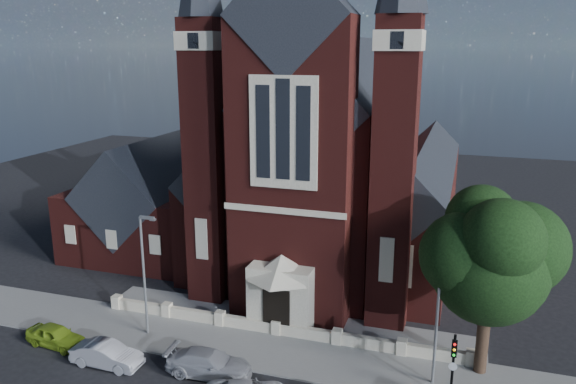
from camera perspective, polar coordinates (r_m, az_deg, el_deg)
name	(u,v)px	position (r m, az deg, el deg)	size (l,w,h in m)	color
ground	(312,284)	(44.86, 2.43, -9.30)	(120.00, 120.00, 0.00)	black
pavement_strip	(266,350)	(35.95, -2.23, -15.79)	(60.00, 5.00, 0.12)	slate
forecourt_paving	(286,321)	(39.25, -0.18, -12.98)	(26.00, 3.00, 0.14)	slate
forecourt_wall	(277,335)	(37.58, -1.15, -14.32)	(24.00, 0.40, 0.90)	#B8B092
church	(337,163)	(49.72, 4.99, 2.98)	(20.01, 34.90, 29.20)	#4B1714
parish_hall	(151,207)	(52.25, -13.76, -1.53)	(12.00, 12.20, 10.24)	#4B1714
street_tree	(492,261)	(32.33, 20.05, -6.64)	(6.40, 6.60, 10.70)	black
street_lamp_left	(145,269)	(36.75, -14.35, -7.56)	(1.16, 0.22, 8.09)	gray
street_lamp_right	(439,309)	(31.64, 15.14, -11.37)	(1.16, 0.22, 8.09)	gray
traffic_signal	(453,360)	(31.18, 16.45, -16.09)	(0.28, 0.42, 4.00)	black
car_lime_van	(56,336)	(38.91, -22.53, -13.34)	(1.59, 3.94, 1.34)	#84A921
car_silver_a	(107,355)	(35.73, -17.93, -15.45)	(1.50, 4.30, 1.42)	#9C9DA3
car_silver_b	(209,363)	(33.59, -8.02, -16.87)	(2.02, 4.98, 1.44)	#A5A6AD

